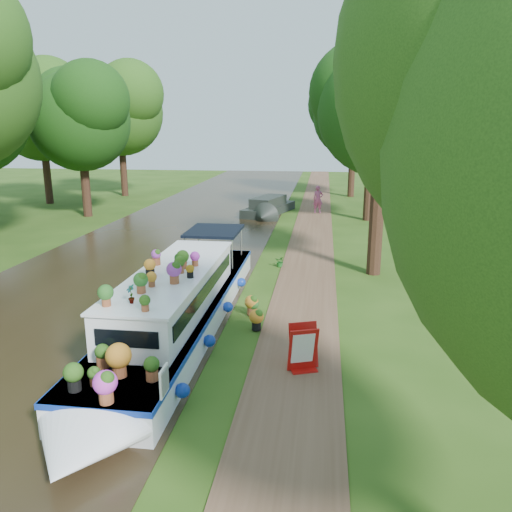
# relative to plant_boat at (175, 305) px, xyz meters

# --- Properties ---
(ground) EXTENTS (100.00, 100.00, 0.00)m
(ground) POSITION_rel_plant_boat_xyz_m (2.25, 3.84, -0.85)
(ground) COLOR #274611
(ground) RESTS_ON ground
(canal_water) EXTENTS (10.00, 100.00, 0.02)m
(canal_water) POSITION_rel_plant_boat_xyz_m (-3.75, 3.84, -0.84)
(canal_water) COLOR black
(canal_water) RESTS_ON ground
(towpath) EXTENTS (2.20, 100.00, 0.03)m
(towpath) POSITION_rel_plant_boat_xyz_m (3.45, 3.84, -0.84)
(towpath) COLOR brown
(towpath) RESTS_ON ground
(plant_boat) EXTENTS (2.29, 13.52, 2.29)m
(plant_boat) POSITION_rel_plant_boat_xyz_m (0.00, 0.00, 0.00)
(plant_boat) COLOR white
(plant_boat) RESTS_ON canal_water
(tree_near_overhang) EXTENTS (5.52, 5.28, 8.99)m
(tree_near_overhang) POSITION_rel_plant_boat_xyz_m (6.04, 6.90, 5.75)
(tree_near_overhang) COLOR black
(tree_near_overhang) RESTS_ON ground
(tree_near_mid) EXTENTS (6.90, 6.60, 9.40)m
(tree_near_mid) POSITION_rel_plant_boat_xyz_m (6.73, 18.92, 5.58)
(tree_near_mid) COLOR black
(tree_near_mid) RESTS_ON ground
(tree_near_far) EXTENTS (7.59, 7.26, 10.30)m
(tree_near_far) POSITION_rel_plant_boat_xyz_m (6.23, 29.93, 6.20)
(tree_near_far) COLOR black
(tree_near_far) RESTS_ON ground
(tree_far_c) EXTENTS (7.13, 6.82, 9.59)m
(tree_far_c) POSITION_rel_plant_boat_xyz_m (-11.27, 17.92, 5.67)
(tree_far_c) COLOR black
(tree_far_c) RESTS_ON ground
(tree_far_d) EXTENTS (8.05, 7.70, 10.85)m
(tree_far_d) POSITION_rel_plant_boat_xyz_m (-12.77, 27.93, 6.55)
(tree_far_d) COLOR black
(tree_far_d) RESTS_ON ground
(tree_far_h) EXTENTS (7.82, 7.48, 10.49)m
(tree_far_h) POSITION_rel_plant_boat_xyz_m (-16.77, 22.93, 6.28)
(tree_far_h) COLOR black
(tree_far_h) RESTS_ON ground
(second_boat) EXTENTS (3.24, 6.47, 1.18)m
(second_boat) POSITION_rel_plant_boat_xyz_m (0.38, 20.03, -0.37)
(second_boat) COLOR black
(second_boat) RESTS_ON canal_water
(sandwich_board) EXTENTS (0.75, 0.77, 1.11)m
(sandwich_board) POSITION_rel_plant_boat_xyz_m (3.63, -1.71, -0.32)
(sandwich_board) COLOR #B6110D
(sandwich_board) RESTS_ON towpath
(pedestrian_pink) EXTENTS (0.73, 0.54, 1.83)m
(pedestrian_pink) POSITION_rel_plant_boat_xyz_m (3.64, 21.06, 0.09)
(pedestrian_pink) COLOR #CB5391
(pedestrian_pink) RESTS_ON towpath
(verge_plant) EXTENTS (0.51, 0.48, 0.46)m
(verge_plant) POSITION_rel_plant_boat_xyz_m (2.30, 7.34, -0.62)
(verge_plant) COLOR #1C5E1E
(verge_plant) RESTS_ON ground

